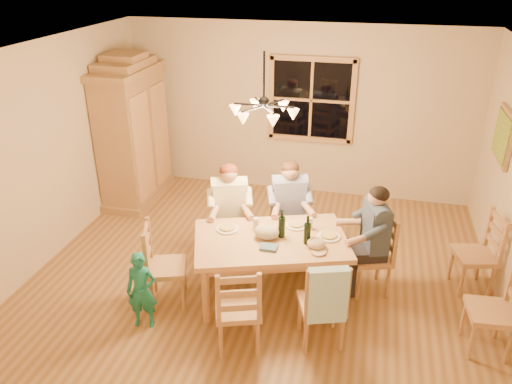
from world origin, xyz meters
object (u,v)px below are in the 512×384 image
(adult_woman, at_px, (230,201))
(chair_far_left, at_px, (231,239))
(chair_end_left, at_px, (168,278))
(chair_near_right, at_px, (321,316))
(chair_spare_back, at_px, (472,266))
(adult_slate_man, at_px, (374,227))
(wine_bottle_a, at_px, (282,223))
(adult_plaid_man, at_px, (289,199))
(wine_bottle_b, at_px, (307,230))
(dining_table, at_px, (271,247))
(chair_spare_front, at_px, (487,324))
(chair_far_right, at_px, (288,236))
(child, at_px, (142,291))
(chair_end_right, at_px, (369,267))
(chandelier, at_px, (264,110))
(chair_near_left, at_px, (238,321))
(armoire, at_px, (133,135))

(adult_woman, bearing_deg, chair_far_left, 7.67)
(chair_end_left, bearing_deg, chair_near_right, 63.43)
(chair_far_left, bearing_deg, chair_spare_back, 162.38)
(adult_slate_man, distance_m, wine_bottle_a, 1.04)
(adult_plaid_man, height_order, wine_bottle_b, adult_plaid_man)
(dining_table, relative_size, adult_woman, 2.19)
(adult_woman, distance_m, adult_slate_man, 1.76)
(wine_bottle_b, height_order, chair_spare_front, wine_bottle_b)
(chair_far_right, height_order, chair_spare_back, same)
(chair_spare_front, bearing_deg, adult_slate_man, 53.42)
(chair_far_right, bearing_deg, adult_slate_man, 136.64)
(child, bearing_deg, chair_end_right, 16.58)
(chair_near_right, relative_size, chair_end_right, 1.00)
(chandelier, bearing_deg, chair_near_left, -87.86)
(chair_end_right, bearing_deg, dining_table, 90.00)
(chair_near_left, bearing_deg, chair_near_right, -0.00)
(adult_slate_man, relative_size, wine_bottle_a, 2.65)
(chair_far_right, xyz_separation_m, chair_near_right, (0.60, -1.46, 0.00))
(chair_near_left, bearing_deg, dining_table, 62.10)
(chair_far_right, bearing_deg, armoire, -42.98)
(chair_far_right, relative_size, adult_woman, 1.13)
(dining_table, xyz_separation_m, chair_near_left, (-0.14, -0.88, -0.35))
(adult_plaid_man, bearing_deg, armoire, -42.98)
(chair_far_left, xyz_separation_m, adult_plaid_man, (0.70, 0.24, 0.54))
(chair_near_left, height_order, adult_slate_man, adult_slate_man)
(chair_far_right, distance_m, chair_spare_front, 2.52)
(chandelier, bearing_deg, child, -128.78)
(chair_far_right, relative_size, adult_slate_man, 1.13)
(adult_woman, xyz_separation_m, chair_spare_back, (2.91, 0.06, -0.54))
(dining_table, relative_size, chair_far_right, 1.93)
(dining_table, xyz_separation_m, wine_bottle_b, (0.40, -0.00, 0.27))
(chair_near_right, height_order, child, chair_near_right)
(chair_end_left, relative_size, chair_end_right, 1.00)
(chair_far_left, relative_size, child, 1.13)
(adult_plaid_man, bearing_deg, chair_far_left, 0.00)
(armoire, height_order, wine_bottle_b, armoire)
(adult_plaid_man, xyz_separation_m, wine_bottle_b, (0.35, -0.86, 0.08))
(adult_plaid_man, xyz_separation_m, child, (-1.25, -1.67, -0.40))
(child, bearing_deg, chair_spare_back, 12.48)
(adult_woman, height_order, wine_bottle_a, adult_woman)
(chair_near_left, xyz_separation_m, chair_end_left, (-0.96, 0.51, 0.00))
(chair_end_right, bearing_deg, child, 98.51)
(adult_plaid_man, height_order, child, adult_plaid_man)
(chair_end_right, distance_m, chair_spare_front, 1.37)
(chair_near_right, xyz_separation_m, child, (-1.85, -0.20, 0.14))
(chair_far_right, bearing_deg, wine_bottle_b, 93.20)
(chair_far_left, relative_size, wine_bottle_b, 3.00)
(chair_far_right, height_order, adult_slate_man, adult_slate_man)
(chandelier, distance_m, chair_end_right, 2.19)
(chair_near_left, height_order, chair_end_right, same)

